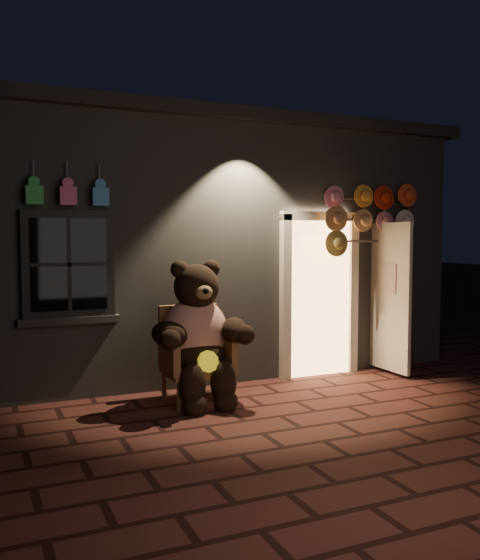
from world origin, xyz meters
TOP-DOWN VIEW (x-y plane):
  - ground at (0.00, 0.00)m, footprint 60.00×60.00m
  - shop_building at (0.00, 3.99)m, footprint 7.30×5.95m
  - wicker_armchair at (-0.61, 0.94)m, footprint 0.75×0.67m
  - teddy_bear at (-0.61, 0.80)m, footprint 1.19×0.92m
  - hat_rack at (2.02, 1.28)m, footprint 1.46×0.22m

SIDE VIEW (x-z plane):
  - ground at x=0.00m, z-range 0.00..0.00m
  - wicker_armchair at x=-0.61m, z-range 0.00..1.07m
  - teddy_bear at x=-0.61m, z-range -0.05..1.59m
  - shop_building at x=0.00m, z-range -0.02..3.49m
  - hat_rack at x=2.02m, z-range 0.86..3.44m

